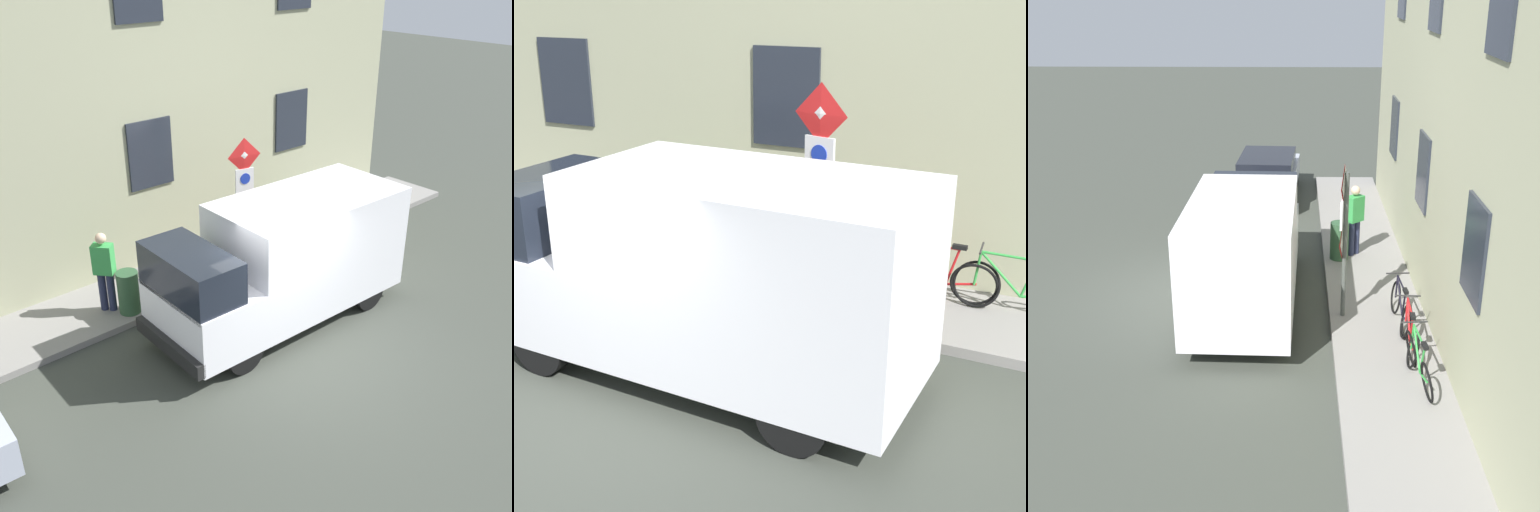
# 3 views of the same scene
# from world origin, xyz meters

# --- Properties ---
(ground_plane) EXTENTS (80.00, 80.00, 0.00)m
(ground_plane) POSITION_xyz_m (0.00, 0.00, 0.00)
(ground_plane) COLOR #3B3F38
(sidewalk_slab) EXTENTS (1.90, 17.69, 0.14)m
(sidewalk_slab) POSITION_xyz_m (4.00, 0.00, 0.07)
(sidewalk_slab) COLOR gray
(sidewalk_slab) RESTS_ON ground_plane
(building_facade) EXTENTS (0.75, 15.69, 8.61)m
(building_facade) POSITION_xyz_m (5.29, 0.00, 4.30)
(building_facade) COLOR #A8A885
(building_facade) RESTS_ON ground_plane
(sign_post_stacked) EXTENTS (0.20, 0.55, 2.97)m
(sign_post_stacked) POSITION_xyz_m (3.25, -1.26, 2.04)
(sign_post_stacked) COLOR #474C47
(sign_post_stacked) RESTS_ON sidewalk_slab
(delivery_van) EXTENTS (2.15, 5.38, 2.50)m
(delivery_van) POSITION_xyz_m (1.34, -0.67, 1.33)
(delivery_van) COLOR white
(delivery_van) RESTS_ON ground_plane
(parked_hatchback) EXTENTS (1.98, 4.10, 1.38)m
(parked_hatchback) POSITION_xyz_m (1.49, 7.00, 0.73)
(parked_hatchback) COLOR #ADB3C6
(parked_hatchback) RESTS_ON ground_plane
(bicycle_green) EXTENTS (0.46, 1.72, 0.89)m
(bicycle_green) POSITION_xyz_m (4.39, -3.67, 0.51)
(bicycle_green) COLOR black
(bicycle_green) RESTS_ON sidewalk_slab
(bicycle_red) EXTENTS (0.46, 1.71, 0.89)m
(bicycle_red) POSITION_xyz_m (4.39, -2.66, 0.51)
(bicycle_red) COLOR black
(bicycle_red) RESTS_ON sidewalk_slab
(bicycle_black) EXTENTS (0.46, 1.71, 0.89)m
(bicycle_black) POSITION_xyz_m (4.39, -1.64, 0.51)
(bicycle_black) COLOR black
(bicycle_black) RESTS_ON sidewalk_slab
(pedestrian) EXTENTS (0.47, 0.46, 1.72)m
(pedestrian) POSITION_xyz_m (3.76, 1.99, 1.07)
(pedestrian) COLOR #262B47
(pedestrian) RESTS_ON sidewalk_slab
(litter_bin) EXTENTS (0.44, 0.44, 0.90)m
(litter_bin) POSITION_xyz_m (3.40, 1.70, 0.59)
(litter_bin) COLOR #2D5133
(litter_bin) RESTS_ON sidewalk_slab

